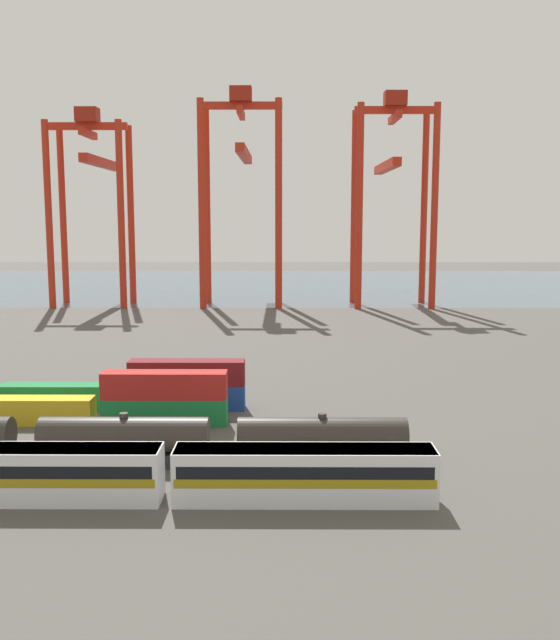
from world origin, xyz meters
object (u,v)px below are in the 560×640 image
object	(u,v)px
gantry_crane_west	(93,186)
gantry_crane_east	(392,181)
shipping_container_9	(187,397)
freight_tank_row	(26,440)
gantry_crane_central	(242,176)
passenger_train	(31,472)

from	to	relation	value
gantry_crane_west	gantry_crane_east	xyz separation A→B (m)	(67.84, -0.16, 1.25)
gantry_crane_west	shipping_container_9	bearing A→B (deg)	-69.95
shipping_container_9	freight_tank_row	bearing A→B (deg)	-122.36
gantry_crane_central	shipping_container_9	bearing A→B (deg)	-90.40
shipping_container_9	gantry_crane_east	bearing A→B (deg)	69.22
passenger_train	gantry_crane_east	size ratio (longest dim) A/B	1.21
shipping_container_9	gantry_crane_west	distance (m)	100.40
passenger_train	shipping_container_9	xyz separation A→B (m)	(7.76, 24.66, -0.84)
shipping_container_9	gantry_crane_east	world-z (taller)	gantry_crane_east
passenger_train	gantry_crane_central	distance (m)	119.70
freight_tank_row	passenger_train	bearing A→B (deg)	-67.80
freight_tank_row	shipping_container_9	bearing A→B (deg)	57.64
freight_tank_row	shipping_container_9	xyz separation A→B (m)	(10.84, 17.11, -0.74)
passenger_train	gantry_crane_central	xyz separation A→B (m)	(8.40, 116.28, 27.14)
shipping_container_9	gantry_crane_west	world-z (taller)	gantry_crane_west
gantry_crane_west	freight_tank_row	bearing A→B (deg)	-78.29
passenger_train	gantry_crane_west	world-z (taller)	gantry_crane_west
shipping_container_9	passenger_train	bearing A→B (deg)	-107.48
passenger_train	gantry_crane_central	bearing A→B (deg)	85.87
gantry_crane_west	gantry_crane_central	size ratio (longest dim) A/B	0.91
freight_tank_row	gantry_crane_west	xyz separation A→B (m)	(-22.44, 108.31, 24.87)
passenger_train	shipping_container_9	bearing A→B (deg)	72.52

